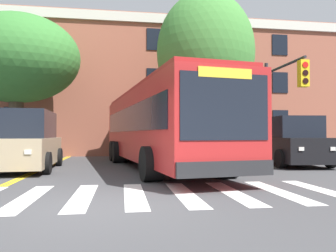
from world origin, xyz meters
TOP-DOWN VIEW (x-y plane):
  - ground_plane at (0.00, 0.00)m, footprint 120.00×120.00m
  - crosswalk at (0.82, 1.05)m, footprint 9.49×3.28m
  - lane_line_yellow_inner at (-2.60, 15.05)m, footprint 0.12×36.00m
  - lane_line_yellow_outer at (-2.44, 15.05)m, footprint 0.12×36.00m
  - city_bus at (2.05, 7.04)m, footprint 4.20×12.42m
  - car_tan_near_lane at (-3.01, 6.80)m, footprint 2.45×5.06m
  - car_black_far_lane at (8.03, 7.39)m, footprint 2.64×5.04m
  - traffic_light_near_corner at (7.30, 6.67)m, footprint 0.35×3.46m
  - street_tree_curbside_large at (5.06, 10.67)m, footprint 6.50×6.70m
  - street_tree_curbside_small at (-4.70, 11.36)m, footprint 8.89×8.69m
  - building_facade at (2.78, 19.32)m, footprint 42.55×9.97m

SIDE VIEW (x-z plane):
  - ground_plane at x=0.00m, z-range 0.00..0.00m
  - lane_line_yellow_inner at x=-2.60m, z-range 0.00..0.01m
  - lane_line_yellow_outer at x=-2.44m, z-range 0.00..0.01m
  - crosswalk at x=0.82m, z-range 0.00..0.01m
  - car_black_far_lane at x=8.03m, z-range -0.05..2.07m
  - car_tan_near_lane at x=-3.01m, z-range -0.06..2.18m
  - city_bus at x=2.05m, z-range 0.13..3.28m
  - traffic_light_near_corner at x=7.30m, z-range 0.78..5.47m
  - building_facade at x=2.78m, z-range 0.00..9.19m
  - street_tree_curbside_small at x=-4.70m, z-range 1.46..8.91m
  - street_tree_curbside_large at x=5.06m, z-range 1.22..10.18m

